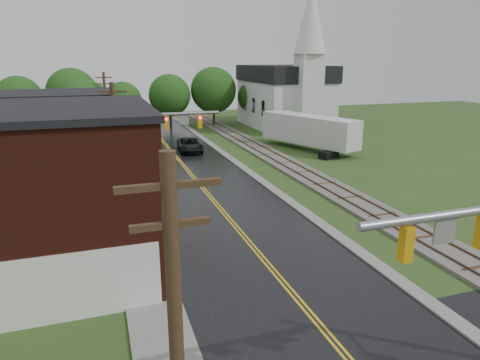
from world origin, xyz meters
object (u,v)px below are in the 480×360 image
tree_left_c (34,120)px  utility_pole_c (107,111)px  suv_dark (190,145)px  semi_trailer (309,130)px  utility_pole_b (117,148)px  tree_left_e (88,109)px  traffic_signal_far (157,130)px  brick_building (2,196)px  church (288,90)px  pickup_white (155,213)px

tree_left_c → utility_pole_c: bearing=30.2°
suv_dark → semi_trailer: bearing=-9.5°
utility_pole_b → utility_pole_c: 22.00m
tree_left_e → tree_left_c: bearing=-129.8°
traffic_signal_far → utility_pole_c: utility_pole_c is taller
brick_building → suv_dark: bearing=60.9°
church → tree_left_e: bearing=-164.8°
utility_pole_b → suv_dark: bearing=65.2°
traffic_signal_far → utility_pole_c: bearing=101.1°
church → suv_dark: church is taller
church → tree_left_c: 36.59m
church → pickup_white: size_ratio=4.19×
semi_trailer → tree_left_c: bearing=175.7°
brick_building → semi_trailer: bearing=39.0°
tree_left_e → suv_dark: (10.89, -4.79, -4.04)m
brick_building → church: 50.58m
traffic_signal_far → suv_dark: traffic_signal_far is taller
tree_left_e → utility_pole_c: bearing=-42.8°
brick_building → tree_left_e: (3.64, 30.90, 0.66)m
brick_building → suv_dark: size_ratio=2.56×
utility_pole_b → suv_dark: (8.84, 19.11, -3.94)m
tree_left_c → tree_left_e: bearing=50.2°
utility_pole_c → tree_left_e: utility_pole_c is taller
utility_pole_c → suv_dark: bearing=-18.1°
utility_pole_b → tree_left_e: bearing=94.9°
semi_trailer → traffic_signal_far: bearing=-150.7°
church → tree_left_e: size_ratio=2.45×
utility_pole_b → tree_left_c: size_ratio=1.18×
traffic_signal_far → suv_dark: size_ratio=1.31×
church → tree_left_e: 29.91m
brick_building → tree_left_e: 31.12m
tree_left_e → pickup_white: 26.77m
semi_trailer → tree_left_e: bearing=161.4°
brick_building → pickup_white: bearing=31.8°
tree_left_e → brick_building: bearing=-96.7°
brick_building → church: size_ratio=0.71×
traffic_signal_far → utility_pole_b: 6.01m
traffic_signal_far → utility_pole_c: 17.33m
utility_pole_c → semi_trailer: utility_pole_c is taller
church → utility_pole_b: 41.55m
pickup_white → semi_trailer: size_ratio=0.37×
utility_pole_c → tree_left_c: bearing=-149.8°
tree_left_c → suv_dark: size_ratio=1.37×
tree_left_e → semi_trailer: (24.41, -8.20, -2.44)m
utility_pole_b → pickup_white: (2.00, -2.24, -4.03)m
utility_pole_c → pickup_white: 24.66m
pickup_white → tree_left_c: bearing=110.0°
utility_pole_c → tree_left_c: utility_pole_c is taller
church → semi_trailer: size_ratio=1.53×
traffic_signal_far → pickup_white: 8.52m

